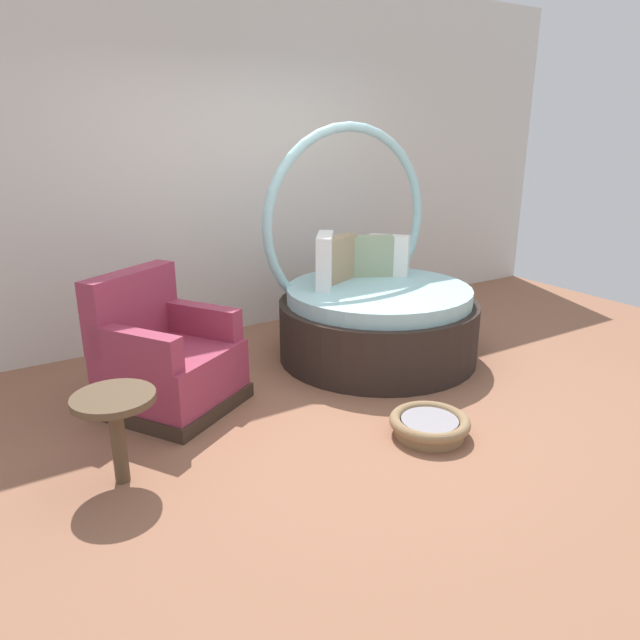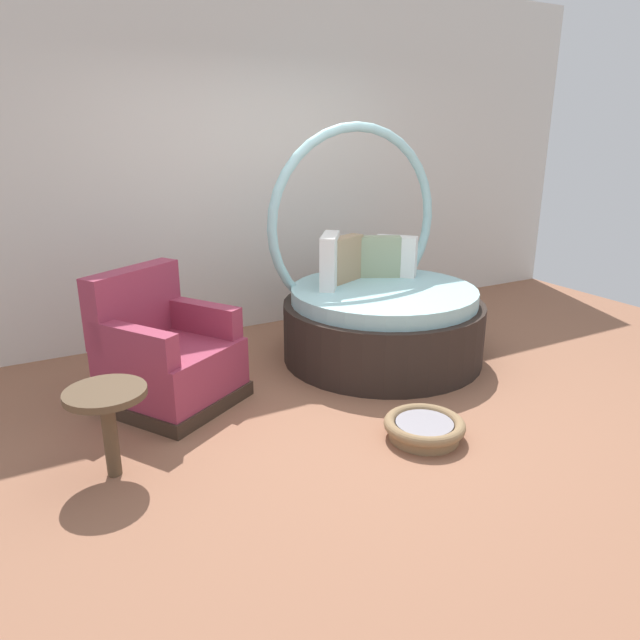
{
  "view_description": "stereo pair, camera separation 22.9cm",
  "coord_description": "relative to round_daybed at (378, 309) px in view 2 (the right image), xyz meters",
  "views": [
    {
      "loc": [
        -2.22,
        -3.01,
        1.85
      ],
      "look_at": [
        -0.09,
        0.36,
        0.55
      ],
      "focal_mm": 32.9,
      "sensor_mm": 36.0,
      "label": 1
    },
    {
      "loc": [
        -2.02,
        -3.13,
        1.85
      ],
      "look_at": [
        -0.09,
        0.36,
        0.55
      ],
      "focal_mm": 32.9,
      "sensor_mm": 36.0,
      "label": 2
    }
  ],
  "objects": [
    {
      "name": "ground_plane",
      "position": [
        -0.69,
        -0.75,
        -0.42
      ],
      "size": [
        8.0,
        8.0,
        0.02
      ],
      "primitive_type": "cube",
      "color": "#936047"
    },
    {
      "name": "round_daybed",
      "position": [
        0.0,
        0.0,
        0.0
      ],
      "size": [
        1.66,
        1.66,
        1.91
      ],
      "color": "#2D231E",
      "rests_on": "ground_plane"
    },
    {
      "name": "red_armchair",
      "position": [
        -1.81,
        -0.03,
        -0.08
      ],
      "size": [
        1.1,
        1.1,
        0.94
      ],
      "color": "#38281E",
      "rests_on": "ground_plane"
    },
    {
      "name": "side_table",
      "position": [
        -2.33,
        -0.8,
        0.02
      ],
      "size": [
        0.44,
        0.44,
        0.52
      ],
      "color": "brown",
      "rests_on": "ground_plane"
    },
    {
      "name": "pet_basket",
      "position": [
        -0.55,
        -1.33,
        -0.34
      ],
      "size": [
        0.51,
        0.51,
        0.13
      ],
      "color": "#8E704C",
      "rests_on": "ground_plane"
    },
    {
      "name": "back_wall",
      "position": [
        -0.69,
        1.32,
        1.18
      ],
      "size": [
        8.0,
        0.12,
        3.18
      ],
      "primitive_type": "cube",
      "color": "silver",
      "rests_on": "ground_plane"
    }
  ]
}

